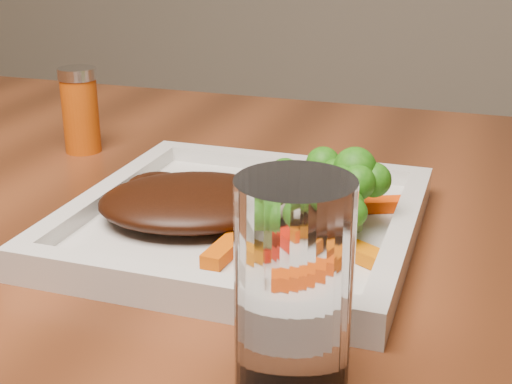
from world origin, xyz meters
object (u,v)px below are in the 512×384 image
(steak, at_px, (192,201))
(drinking_glass, at_px, (293,288))
(plate, at_px, (244,226))
(spice_shaker, at_px, (80,110))

(steak, xyz_separation_m, drinking_glass, (0.13, -0.17, 0.03))
(drinking_glass, bearing_deg, plate, 116.75)
(plate, height_order, spice_shaker, spice_shaker)
(spice_shaker, bearing_deg, drinking_glass, -44.90)
(plate, height_order, drinking_glass, drinking_glass)
(plate, distance_m, drinking_glass, 0.21)
(spice_shaker, bearing_deg, plate, -31.78)
(spice_shaker, distance_m, drinking_glass, 0.47)
(plate, bearing_deg, steak, -164.21)
(steak, bearing_deg, plate, 15.79)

